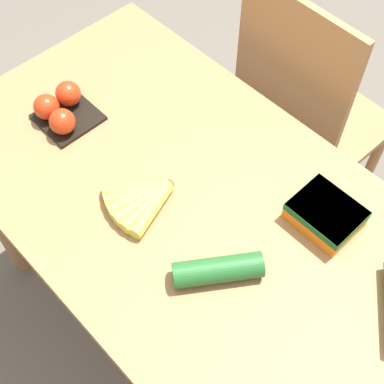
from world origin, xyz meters
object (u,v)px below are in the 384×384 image
Objects in this scene: tomato_pack at (61,109)px; carrot_bag at (326,214)px; cucumber_near at (218,270)px; chair at (303,119)px; banana_bunch at (142,199)px.

carrot_bag is at bearing 20.30° from tomato_pack.
tomato_pack is 0.58m from cucumber_near.
carrot_bag is at bearing 131.55° from chair.
chair is 0.61m from carrot_bag.
carrot_bag is (0.31, 0.26, 0.01)m from banana_bunch.
tomato_pack is 0.78× the size of cucumber_near.
cucumber_near is (0.58, -0.03, -0.01)m from tomato_pack.
banana_bunch is at bearing 178.98° from cucumber_near.
banana_bunch is 1.13× the size of carrot_bag.
chair is 0.78m from tomato_pack.
cucumber_near is at bearing -2.53° from tomato_pack.
chair is 5.48× the size of cucumber_near.
tomato_pack reaches higher than cucumber_near.
carrot_bag is at bearing 39.80° from banana_bunch.
tomato_pack is 0.69m from carrot_bag.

